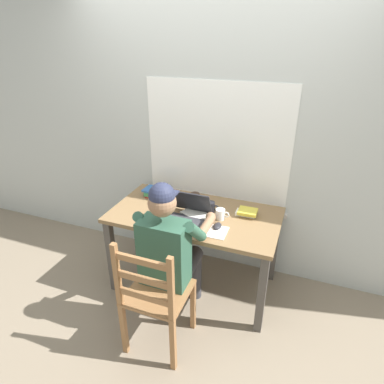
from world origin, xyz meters
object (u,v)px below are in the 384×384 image
at_px(wooden_chair, 155,297).
at_px(laptop, 187,214).
at_px(seated_person, 171,247).
at_px(computer_mouse, 217,226).
at_px(book_stack_side, 247,212).
at_px(book_stack_main, 154,193).
at_px(desk, 195,223).
at_px(coffee_mug_white, 221,214).
at_px(coffee_mug_spare, 195,198).
at_px(coffee_mug_dark, 211,207).

xyz_separation_m(wooden_chair, laptop, (0.00, 0.61, 0.33)).
height_order(seated_person, computer_mouse, seated_person).
distance_m(laptop, book_stack_side, 0.50).
relative_size(book_stack_main, book_stack_side, 1.17).
xyz_separation_m(desk, computer_mouse, (0.24, -0.15, 0.12)).
height_order(coffee_mug_white, book_stack_side, coffee_mug_white).
height_order(coffee_mug_spare, book_stack_side, coffee_mug_spare).
relative_size(seated_person, book_stack_side, 7.10).
height_order(wooden_chair, coffee_mug_dark, wooden_chair).
bearing_deg(desk, book_stack_side, 16.64).
distance_m(seated_person, coffee_mug_white, 0.51).
bearing_deg(seated_person, book_stack_side, 52.72).
bearing_deg(computer_mouse, desk, 147.96).
bearing_deg(seated_person, wooden_chair, -90.00).
height_order(seated_person, coffee_mug_white, seated_person).
xyz_separation_m(computer_mouse, coffee_mug_spare, (-0.31, 0.34, 0.03)).
bearing_deg(coffee_mug_white, seated_person, -119.82).
bearing_deg(wooden_chair, book_stack_main, 116.04).
bearing_deg(coffee_mug_spare, coffee_mug_dark, -34.69).
bearing_deg(coffee_mug_spare, computer_mouse, -47.62).
distance_m(wooden_chair, book_stack_side, 1.00).
xyz_separation_m(wooden_chair, computer_mouse, (0.26, 0.58, 0.29)).
height_order(seated_person, book_stack_main, seated_person).
relative_size(coffee_mug_white, book_stack_side, 0.64).
distance_m(desk, coffee_mug_white, 0.27).
relative_size(seated_person, laptop, 3.80).
height_order(wooden_chair, coffee_mug_spare, wooden_chair).
bearing_deg(book_stack_main, computer_mouse, -24.16).
bearing_deg(wooden_chair, coffee_mug_dark, 79.83).
distance_m(laptop, coffee_mug_spare, 0.31).
bearing_deg(desk, computer_mouse, -32.04).
bearing_deg(seated_person, coffee_mug_spare, 93.75).
distance_m(desk, book_stack_main, 0.51).
bearing_deg(desk, wooden_chair, -91.79).
relative_size(computer_mouse, coffee_mug_white, 0.88).
bearing_deg(coffee_mug_spare, book_stack_side, -7.33).
relative_size(wooden_chair, coffee_mug_dark, 8.34).
xyz_separation_m(wooden_chair, coffee_mug_dark, (0.14, 0.79, 0.33)).
bearing_deg(seated_person, computer_mouse, 48.18).
distance_m(seated_person, computer_mouse, 0.40).
relative_size(seated_person, coffee_mug_dark, 11.02).
xyz_separation_m(laptop, computer_mouse, (0.26, -0.03, -0.03)).
height_order(wooden_chair, book_stack_side, wooden_chair).
bearing_deg(laptop, computer_mouse, -6.62).
xyz_separation_m(desk, wooden_chair, (-0.02, -0.73, -0.18)).
distance_m(desk, computer_mouse, 0.31).
bearing_deg(desk, coffee_mug_dark, 26.06).
relative_size(coffee_mug_white, book_stack_main, 0.55).
xyz_separation_m(desk, book_stack_main, (-0.46, 0.16, 0.14)).
distance_m(coffee_mug_white, coffee_mug_dark, 0.13).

